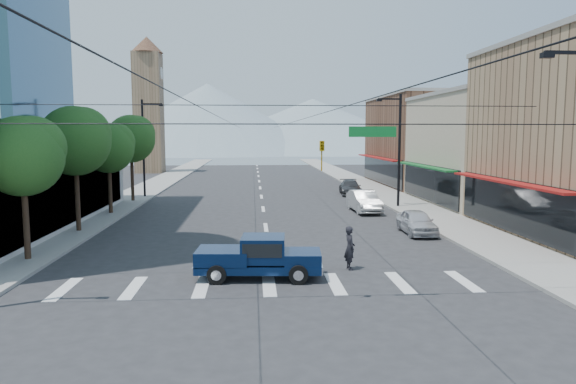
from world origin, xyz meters
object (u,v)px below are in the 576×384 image
at_px(parked_car_mid, 364,201).
at_px(pickup_truck, 258,256).
at_px(pedestrian, 350,248).
at_px(parked_car_near, 417,222).
at_px(parked_car_far, 350,188).

bearing_deg(parked_car_mid, pickup_truck, -117.51).
bearing_deg(parked_car_mid, pedestrian, -106.82).
height_order(pedestrian, parked_car_mid, pedestrian).
bearing_deg(parked_car_near, pickup_truck, -135.81).
distance_m(pickup_truck, parked_car_near, 12.91).
xyz_separation_m(parked_car_near, parked_car_far, (-0.18, 19.81, -0.01)).
relative_size(pedestrian, parked_car_mid, 0.39).
relative_size(parked_car_near, parked_car_mid, 0.84).
xyz_separation_m(parked_car_mid, parked_car_far, (1.08, 11.11, -0.11)).
height_order(parked_car_near, parked_car_mid, parked_car_mid).
distance_m(parked_car_near, parked_car_far, 19.82).
relative_size(pickup_truck, pedestrian, 2.76).
bearing_deg(parked_car_mid, parked_car_near, -84.19).
xyz_separation_m(pickup_truck, parked_car_mid, (8.20, 17.49, -0.10)).
height_order(pickup_truck, parked_car_near, pickup_truck).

